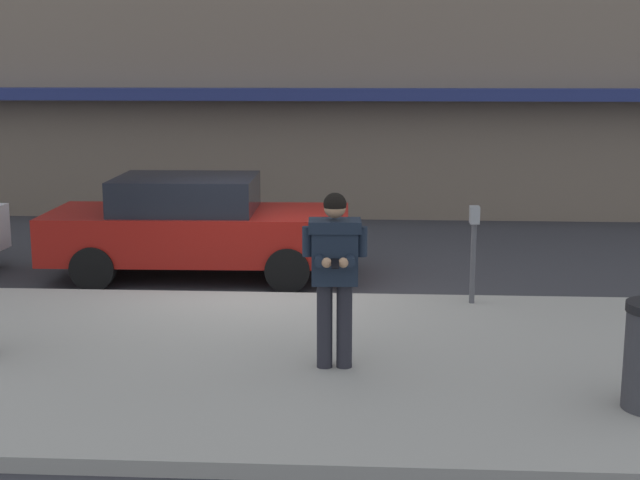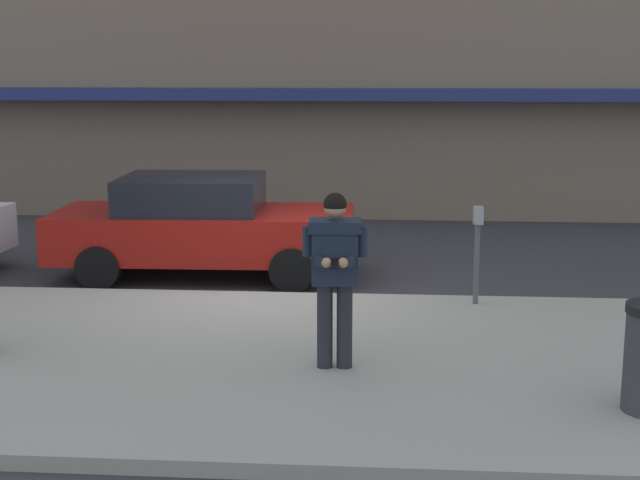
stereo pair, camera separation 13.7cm
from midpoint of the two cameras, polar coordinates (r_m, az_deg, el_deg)
ground_plane at (r=12.41m, az=-4.21°, el=-3.73°), size 80.00×80.00×0.00m
sidewalk at (r=9.57m, az=-0.49°, el=-7.79°), size 32.00×5.30×0.14m
curb_paint_line at (r=12.37m, az=0.43°, el=-3.73°), size 28.00×0.12×0.01m
parked_sedan_mid at (r=13.57m, az=-8.21°, el=0.89°), size 4.55×2.02×1.54m
man_texting_on_phone at (r=8.89m, az=0.50°, el=-1.37°), size 0.65×0.60×1.81m
parking_meter at (r=11.57m, az=9.47°, el=-0.02°), size 0.12×0.18×1.27m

